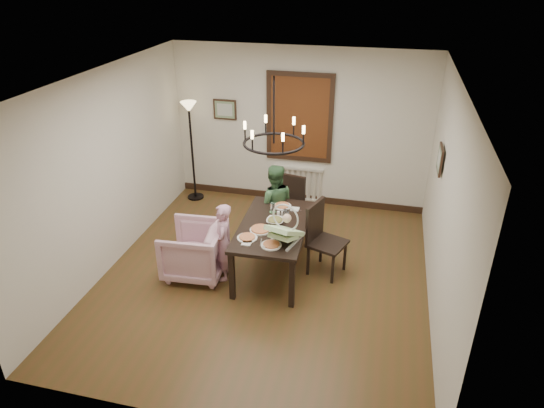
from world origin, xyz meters
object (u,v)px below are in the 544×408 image
at_px(drinking_glass, 286,216).
at_px(floor_lamp, 192,153).
at_px(chair_far, 289,206).
at_px(armchair, 194,250).
at_px(seated_man, 274,211).
at_px(chair_right, 328,240).
at_px(elderly_woman, 223,248).
at_px(dining_table, 274,230).
at_px(baby_bouncer, 285,229).

xyz_separation_m(drinking_glass, floor_lamp, (-2.14, 1.81, 0.07)).
height_order(chair_far, armchair, chair_far).
relative_size(chair_far, floor_lamp, 0.52).
xyz_separation_m(seated_man, floor_lamp, (-1.80, 1.17, 0.36)).
xyz_separation_m(chair_right, elderly_woman, (-1.39, -0.46, -0.07)).
bearing_deg(armchair, chair_right, 100.49).
relative_size(chair_far, armchair, 1.12).
distance_m(dining_table, baby_bouncer, 0.54).
relative_size(chair_right, drinking_glass, 7.82).
relative_size(dining_table, armchair, 1.97).
relative_size(chair_right, elderly_woman, 1.14).
height_order(chair_right, floor_lamp, floor_lamp).
bearing_deg(elderly_woman, baby_bouncer, 69.58).
bearing_deg(drinking_glass, elderly_woman, -148.91).
relative_size(armchair, drinking_glass, 6.07).
bearing_deg(seated_man, baby_bouncer, 94.76).
xyz_separation_m(chair_right, seated_man, (-0.93, 0.66, 0.00)).
xyz_separation_m(dining_table, elderly_woman, (-0.64, -0.32, -0.20)).
bearing_deg(chair_right, drinking_glass, 107.63).
bearing_deg(elderly_woman, armchair, -104.26).
height_order(chair_right, seated_man, seated_man).
bearing_deg(armchair, elderly_woman, 87.18).
xyz_separation_m(dining_table, armchair, (-1.07, -0.33, -0.30)).
bearing_deg(dining_table, chair_far, 89.84).
xyz_separation_m(armchair, baby_bouncer, (1.31, -0.07, 0.56)).
bearing_deg(chair_right, elderly_woman, 127.62).
distance_m(chair_far, floor_lamp, 2.16).
xyz_separation_m(armchair, seated_man, (0.89, 1.13, 0.16)).
bearing_deg(chair_far, drinking_glass, -68.46).
relative_size(chair_far, elderly_woman, 0.99).
xyz_separation_m(armchair, elderly_woman, (0.43, 0.01, 0.09)).
bearing_deg(elderly_woman, chair_right, 92.93).
xyz_separation_m(baby_bouncer, floor_lamp, (-2.23, 2.37, -0.04)).
height_order(chair_far, seated_man, seated_man).
distance_m(dining_table, drinking_glass, 0.26).
height_order(armchair, floor_lamp, floor_lamp).
height_order(chair_right, drinking_glass, chair_right).
bearing_deg(drinking_glass, chair_right, -1.74).
bearing_deg(dining_table, elderly_woman, -154.90).
distance_m(chair_right, baby_bouncer, 0.84).
bearing_deg(chair_far, chair_right, -41.32).
bearing_deg(chair_far, baby_bouncer, -68.59).
relative_size(seated_man, baby_bouncer, 1.98).
height_order(chair_right, armchair, chair_right).
xyz_separation_m(chair_far, seated_man, (-0.16, -0.37, 0.07)).
height_order(baby_bouncer, drinking_glass, baby_bouncer).
height_order(chair_far, floor_lamp, floor_lamp).
relative_size(dining_table, drinking_glass, 11.98).
bearing_deg(seated_man, dining_table, 88.29).
xyz_separation_m(seated_man, baby_bouncer, (0.43, -1.20, 0.40)).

